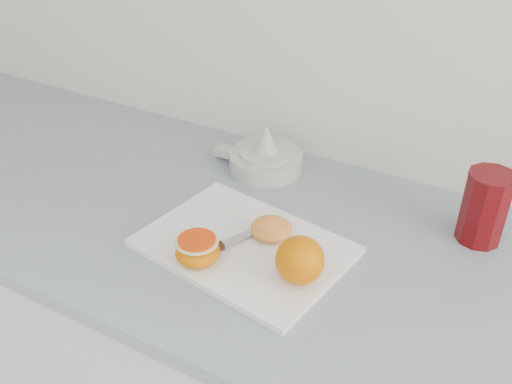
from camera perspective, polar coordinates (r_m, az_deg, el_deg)
cutting_board at (r=1.00m, az=-1.21°, el=-5.46°), size 0.38×0.29×0.01m
whole_orange at (r=0.90m, az=4.40°, el=-6.81°), size 0.08×0.08×0.08m
half_orange at (r=0.95m, az=-5.88°, el=-5.81°), size 0.07×0.07×0.05m
squeezed_shell at (r=1.00m, az=1.53°, el=-3.65°), size 0.07×0.07×0.03m
paring_knife at (r=0.97m, az=-4.52°, el=-5.78°), size 0.09×0.17×0.01m
citrus_juicer at (r=1.21m, az=0.91°, el=3.51°), size 0.20×0.16×0.11m
red_tumbler at (r=1.06m, az=21.86°, el=-1.66°), size 0.08×0.08×0.13m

